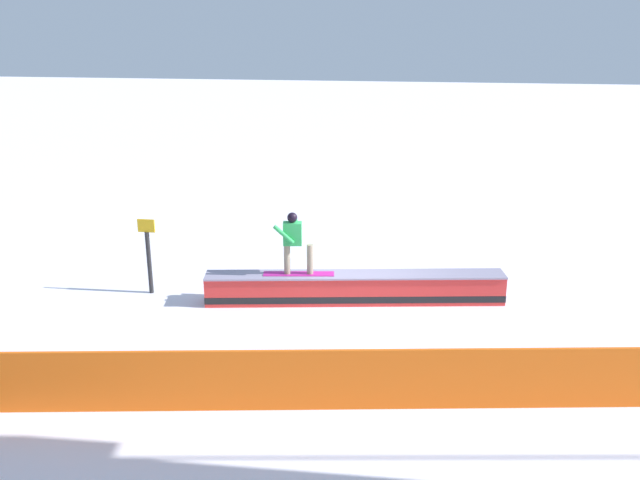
{
  "coord_description": "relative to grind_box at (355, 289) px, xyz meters",
  "views": [
    {
      "loc": [
        -1.36,
        13.81,
        5.97
      ],
      "look_at": [
        0.62,
        1.11,
        1.79
      ],
      "focal_mm": 37.55,
      "sensor_mm": 36.0,
      "label": 1
    }
  ],
  "objects": [
    {
      "name": "snowboarder",
      "position": [
        1.32,
        0.23,
        1.14
      ],
      "size": [
        1.59,
        0.55,
        1.41
      ],
      "color": "#BE1D87",
      "rests_on": "grind_box"
    },
    {
      "name": "grind_box",
      "position": [
        0.0,
        0.0,
        0.0
      ],
      "size": [
        6.65,
        1.73,
        0.68
      ],
      "color": "red",
      "rests_on": "ground_plane"
    },
    {
      "name": "trail_marker",
      "position": [
        4.73,
        0.17,
        0.65
      ],
      "size": [
        0.4,
        0.1,
        1.78
      ],
      "color": "#262628",
      "rests_on": "ground_plane"
    },
    {
      "name": "safety_fence",
      "position": [
        0.0,
        4.42,
        0.22
      ],
      "size": [
        13.63,
        2.41,
        1.06
      ],
      "primitive_type": "cube",
      "rotation": [
        0.0,
        0.0,
        0.17
      ],
      "color": "orange",
      "rests_on": "ground_plane"
    },
    {
      "name": "ground_plane",
      "position": [
        0.0,
        0.0,
        -0.31
      ],
      "size": [
        120.0,
        120.0,
        0.0
      ],
      "primitive_type": "plane",
      "color": "white"
    }
  ]
}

